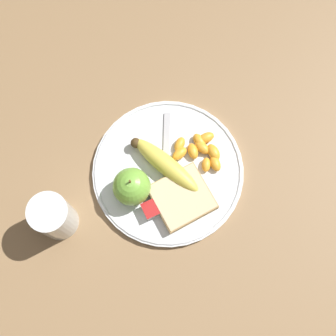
# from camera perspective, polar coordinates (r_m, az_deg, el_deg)

# --- Properties ---
(ground_plane) EXTENTS (3.00, 3.00, 0.00)m
(ground_plane) POSITION_cam_1_polar(r_m,az_deg,el_deg) (0.90, 0.00, -0.55)
(ground_plane) COLOR olive
(plate) EXTENTS (0.29, 0.29, 0.01)m
(plate) POSITION_cam_1_polar(r_m,az_deg,el_deg) (0.89, 0.00, -0.42)
(plate) COLOR silver
(plate) RESTS_ON ground_plane
(juice_glass) EXTENTS (0.07, 0.07, 0.10)m
(juice_glass) POSITION_cam_1_polar(r_m,az_deg,el_deg) (0.85, -13.67, -5.92)
(juice_glass) COLOR silver
(juice_glass) RESTS_ON ground_plane
(apple) EXTENTS (0.07, 0.07, 0.08)m
(apple) POSITION_cam_1_polar(r_m,az_deg,el_deg) (0.85, -4.46, -2.28)
(apple) COLOR #72B23D
(apple) RESTS_ON plate
(banana) EXTENTS (0.10, 0.16, 0.04)m
(banana) POSITION_cam_1_polar(r_m,az_deg,el_deg) (0.87, -0.59, 0.28)
(banana) COLOR #E0CC4C
(banana) RESTS_ON plate
(bread_slice) EXTENTS (0.11, 0.10, 0.02)m
(bread_slice) POSITION_cam_1_polar(r_m,az_deg,el_deg) (0.86, 1.64, -3.68)
(bread_slice) COLOR #AB8751
(bread_slice) RESTS_ON plate
(fork) EXTENTS (0.10, 0.18, 0.00)m
(fork) POSITION_cam_1_polar(r_m,az_deg,el_deg) (0.89, -0.26, -0.25)
(fork) COLOR #B2B2B7
(fork) RESTS_ON plate
(jam_packet) EXTENTS (0.04, 0.03, 0.02)m
(jam_packet) POSITION_cam_1_polar(r_m,az_deg,el_deg) (0.86, -1.82, -4.96)
(jam_packet) COLOR silver
(jam_packet) RESTS_ON plate
(orange_segment_0) EXTENTS (0.02, 0.03, 0.02)m
(orange_segment_0) POSITION_cam_1_polar(r_m,az_deg,el_deg) (0.90, 3.82, 3.33)
(orange_segment_0) COLOR #F9A32D
(orange_segment_0) RESTS_ON plate
(orange_segment_1) EXTENTS (0.02, 0.03, 0.02)m
(orange_segment_1) POSITION_cam_1_polar(r_m,az_deg,el_deg) (0.89, 3.05, 2.07)
(orange_segment_1) COLOR #F9A32D
(orange_segment_1) RESTS_ON plate
(orange_segment_2) EXTENTS (0.04, 0.03, 0.02)m
(orange_segment_2) POSITION_cam_1_polar(r_m,az_deg,el_deg) (0.89, 1.41, 1.76)
(orange_segment_2) COLOR #F9A32D
(orange_segment_2) RESTS_ON plate
(orange_segment_3) EXTENTS (0.03, 0.03, 0.02)m
(orange_segment_3) POSITION_cam_1_polar(r_m,az_deg,el_deg) (0.89, 4.67, 0.41)
(orange_segment_3) COLOR #F9A32D
(orange_segment_3) RESTS_ON plate
(orange_segment_4) EXTENTS (0.03, 0.02, 0.02)m
(orange_segment_4) POSITION_cam_1_polar(r_m,az_deg,el_deg) (0.90, 4.67, 3.69)
(orange_segment_4) COLOR #F9A32D
(orange_segment_4) RESTS_ON plate
(orange_segment_5) EXTENTS (0.02, 0.03, 0.02)m
(orange_segment_5) POSITION_cam_1_polar(r_m,az_deg,el_deg) (0.89, 5.78, 0.55)
(orange_segment_5) COLOR #F9A32D
(orange_segment_5) RESTS_ON plate
(orange_segment_6) EXTENTS (0.02, 0.04, 0.02)m
(orange_segment_6) POSITION_cam_1_polar(r_m,az_deg,el_deg) (0.89, 5.57, 1.92)
(orange_segment_6) COLOR #F9A32D
(orange_segment_6) RESTS_ON plate
(orange_segment_7) EXTENTS (0.03, 0.03, 0.02)m
(orange_segment_7) POSITION_cam_1_polar(r_m,az_deg,el_deg) (0.89, 1.42, 2.90)
(orange_segment_7) COLOR #F9A32D
(orange_segment_7) RESTS_ON plate
(orange_segment_8) EXTENTS (0.03, 0.04, 0.02)m
(orange_segment_8) POSITION_cam_1_polar(r_m,az_deg,el_deg) (0.89, 4.19, 2.50)
(orange_segment_8) COLOR #F9A32D
(orange_segment_8) RESTS_ON plate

